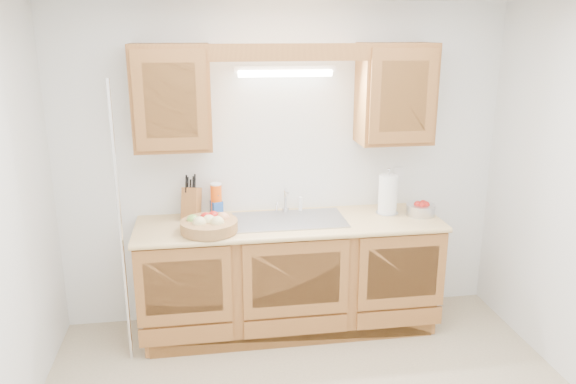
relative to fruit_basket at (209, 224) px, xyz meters
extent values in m
cube|color=white|center=(0.60, 0.45, 0.29)|extent=(3.50, 0.02, 2.50)
cube|color=#A2672F|center=(0.60, 0.15, -0.52)|extent=(2.20, 0.60, 0.86)
cube|color=#D6B470|center=(0.60, 0.13, -0.08)|extent=(2.30, 0.63, 0.04)
cube|color=#A2672F|center=(-0.23, 0.28, 0.87)|extent=(0.55, 0.33, 0.75)
cube|color=#A2672F|center=(1.43, 0.28, 0.87)|extent=(0.55, 0.33, 0.75)
cube|color=#A2672F|center=(0.60, 0.14, 1.18)|extent=(2.20, 0.05, 0.12)
cylinder|color=white|center=(0.60, 0.35, 1.02)|extent=(0.70, 0.05, 0.05)
cube|color=white|center=(0.60, 0.38, 1.05)|extent=(0.76, 0.06, 0.05)
cube|color=#9E9EA3|center=(0.60, 0.15, -0.05)|extent=(0.84, 0.46, 0.01)
cube|color=#9E9EA3|center=(0.39, 0.15, -0.14)|extent=(0.39, 0.40, 0.16)
cube|color=#9E9EA3|center=(0.81, 0.15, -0.14)|extent=(0.39, 0.40, 0.16)
cylinder|color=silver|center=(0.60, 0.35, -0.04)|extent=(0.06, 0.06, 0.04)
cylinder|color=silver|center=(0.60, 0.35, 0.04)|extent=(0.02, 0.02, 0.16)
cylinder|color=silver|center=(0.60, 0.30, 0.13)|extent=(0.02, 0.12, 0.02)
cylinder|color=white|center=(0.72, 0.35, 0.00)|extent=(0.03, 0.03, 0.12)
cylinder|color=silver|center=(-0.60, -0.12, 0.04)|extent=(0.03, 0.03, 2.00)
cube|color=white|center=(1.55, 0.44, 0.19)|extent=(0.08, 0.01, 0.12)
cylinder|color=#9F6E40|center=(0.00, 0.00, -0.01)|extent=(0.42, 0.42, 0.08)
sphere|color=#D8C67F|center=(-0.07, -0.05, 0.03)|extent=(0.10, 0.10, 0.10)
sphere|color=#D8C67F|center=(0.06, -0.06, 0.03)|extent=(0.10, 0.10, 0.10)
sphere|color=tan|center=(0.10, 0.04, 0.02)|extent=(0.10, 0.10, 0.10)
sphere|color=red|center=(-0.02, 0.06, 0.02)|extent=(0.09, 0.09, 0.09)
sphere|color=#72A53F|center=(-0.11, 0.03, 0.02)|extent=(0.09, 0.09, 0.09)
sphere|color=#D8C67F|center=(0.00, -0.01, 0.03)|extent=(0.10, 0.10, 0.10)
sphere|color=red|center=(0.03, 0.10, 0.02)|extent=(0.09, 0.09, 0.09)
cube|color=#A2672F|center=(-0.13, 0.34, 0.06)|extent=(0.17, 0.22, 0.26)
cylinder|color=black|center=(-0.16, 0.31, 0.20)|extent=(0.02, 0.04, 0.10)
cylinder|color=black|center=(-0.13, 0.31, 0.21)|extent=(0.02, 0.04, 0.10)
cylinder|color=black|center=(-0.09, 0.31, 0.21)|extent=(0.02, 0.04, 0.10)
cylinder|color=black|center=(-0.15, 0.36, 0.21)|extent=(0.02, 0.04, 0.10)
cylinder|color=black|center=(-0.10, 0.36, 0.22)|extent=(0.02, 0.04, 0.10)
cylinder|color=black|center=(-0.16, 0.39, 0.22)|extent=(0.02, 0.04, 0.10)
cylinder|color=black|center=(-0.09, 0.39, 0.23)|extent=(0.02, 0.04, 0.10)
cylinder|color=#FE5A0E|center=(0.06, 0.36, 0.07)|extent=(0.11, 0.11, 0.25)
cylinder|color=white|center=(0.06, 0.36, 0.20)|extent=(0.09, 0.09, 0.01)
imported|color=blue|center=(0.06, 0.35, 0.03)|extent=(0.11, 0.11, 0.18)
cube|color=#CC333F|center=(0.06, 0.39, -0.05)|extent=(0.11, 0.07, 0.01)
cube|color=green|center=(0.06, 0.39, -0.05)|extent=(0.11, 0.07, 0.02)
cylinder|color=silver|center=(1.39, 0.20, -0.05)|extent=(0.18, 0.18, 0.01)
cylinder|color=silver|center=(1.39, 0.20, 0.12)|extent=(0.02, 0.02, 0.36)
cylinder|color=white|center=(1.39, 0.20, 0.11)|extent=(0.17, 0.17, 0.30)
sphere|color=silver|center=(1.39, 0.20, 0.30)|extent=(0.02, 0.02, 0.02)
cylinder|color=silver|center=(1.63, 0.13, -0.01)|extent=(0.22, 0.22, 0.09)
sphere|color=red|center=(1.61, 0.13, 0.03)|extent=(0.06, 0.06, 0.06)
sphere|color=red|center=(1.66, 0.15, 0.03)|extent=(0.06, 0.06, 0.06)
sphere|color=red|center=(1.63, 0.10, 0.03)|extent=(0.06, 0.06, 0.06)
sphere|color=red|center=(1.67, 0.11, 0.03)|extent=(0.06, 0.06, 0.06)
camera|label=1|loc=(-0.02, -3.82, 1.34)|focal=35.00mm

